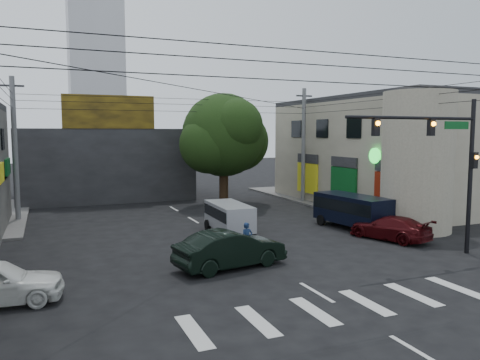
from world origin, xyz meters
TOP-DOWN VIEW (x-y plane):
  - ground at (0.00, 0.00)m, footprint 160.00×160.00m
  - sidewalk_far_right at (18.00, 18.00)m, footprint 16.00×16.00m
  - building_right at (18.00, 13.00)m, footprint 14.00×18.00m
  - corner_column at (11.00, 4.00)m, footprint 4.00×4.00m
  - building_far at (-4.00, 26.00)m, footprint 14.00×10.00m
  - billboard at (-4.00, 21.10)m, footprint 7.00×0.30m
  - tower_distant at (0.00, 70.00)m, footprint 9.00×9.00m
  - street_tree at (4.00, 17.00)m, footprint 6.40×6.40m
  - traffic_gantry at (7.82, -1.00)m, footprint 7.10×0.35m
  - utility_pole_far_left at (-10.50, 16.00)m, footprint 0.32×0.32m
  - utility_pole_far_right at (10.50, 16.00)m, footprint 0.32×0.32m
  - dark_sedan at (-1.69, 1.06)m, footprint 3.38×5.38m
  - maroon_sedan at (8.02, 2.64)m, footprint 4.40×5.45m
  - silver_minivan at (0.63, 7.18)m, footprint 4.12×1.92m
  - navy_van at (7.92, 5.81)m, footprint 5.41×3.05m
  - traffic_officer at (-0.23, 2.67)m, footprint 0.65×0.51m

SIDE VIEW (x-z plane):
  - ground at x=0.00m, z-range 0.00..0.00m
  - sidewalk_far_right at x=18.00m, z-range 0.00..0.15m
  - maroon_sedan at x=8.02m, z-range 0.00..1.27m
  - traffic_officer at x=-0.23m, z-range 0.00..1.53m
  - dark_sedan at x=-1.69m, z-range 0.00..1.58m
  - silver_minivan at x=0.63m, z-range 0.00..1.73m
  - navy_van at x=7.92m, z-range 0.00..1.99m
  - building_far at x=-4.00m, z-range 0.00..6.00m
  - building_right at x=18.00m, z-range 0.00..8.00m
  - corner_column at x=11.00m, z-range 0.00..8.00m
  - utility_pole_far_left at x=-10.50m, z-range 0.00..9.20m
  - utility_pole_far_right at x=10.50m, z-range 0.00..9.20m
  - traffic_gantry at x=7.82m, z-range 1.23..8.43m
  - street_tree at x=4.00m, z-range 1.12..9.82m
  - billboard at x=-4.00m, z-range 6.00..8.60m
  - tower_distant at x=0.00m, z-range 0.00..44.00m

